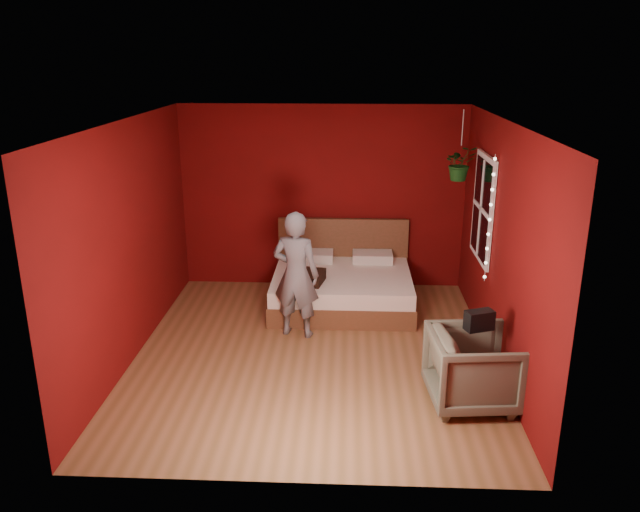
{
  "coord_description": "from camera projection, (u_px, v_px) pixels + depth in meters",
  "views": [
    {
      "loc": [
        0.37,
        -6.39,
        3.27
      ],
      "look_at": [
        0.05,
        0.4,
        1.04
      ],
      "focal_mm": 35.0,
      "sensor_mm": 36.0,
      "label": 1
    }
  ],
  "objects": [
    {
      "name": "person",
      "position": [
        296.0,
        275.0,
        7.35
      ],
      "size": [
        0.63,
        0.49,
        1.54
      ],
      "primitive_type": "imported",
      "rotation": [
        0.0,
        0.0,
        2.91
      ],
      "color": "slate",
      "rests_on": "ground"
    },
    {
      "name": "hanging_plant",
      "position": [
        460.0,
        163.0,
        7.79
      ],
      "size": [
        0.46,
        0.41,
        0.88
      ],
      "color": "silver",
      "rests_on": "room_walls"
    },
    {
      "name": "throw_pillow",
      "position": [
        307.0,
        277.0,
        7.95
      ],
      "size": [
        0.48,
        0.48,
        0.14
      ],
      "primitive_type": "cube",
      "rotation": [
        0.0,
        0.0,
        -0.2
      ],
      "color": "black",
      "rests_on": "bed"
    },
    {
      "name": "handbag",
      "position": [
        479.0,
        320.0,
        5.93
      ],
      "size": [
        0.3,
        0.22,
        0.19
      ],
      "primitive_type": "cube",
      "rotation": [
        0.0,
        0.0,
        0.35
      ],
      "color": "black",
      "rests_on": "armchair"
    },
    {
      "name": "bed",
      "position": [
        342.0,
        285.0,
        8.43
      ],
      "size": [
        1.85,
        1.57,
        1.02
      ],
      "color": "brown",
      "rests_on": "ground"
    },
    {
      "name": "window",
      "position": [
        482.0,
        208.0,
        7.4
      ],
      "size": [
        0.05,
        0.97,
        1.27
      ],
      "color": "white",
      "rests_on": "room_walls"
    },
    {
      "name": "fairy_lights",
      "position": [
        490.0,
        220.0,
        6.9
      ],
      "size": [
        0.04,
        0.04,
        1.45
      ],
      "color": "silver",
      "rests_on": "room_walls"
    },
    {
      "name": "room_walls",
      "position": [
        313.0,
        210.0,
        6.58
      ],
      "size": [
        4.04,
        4.54,
        2.62
      ],
      "color": "#650A0A",
      "rests_on": "ground"
    },
    {
      "name": "floor",
      "position": [
        314.0,
        353.0,
        7.1
      ],
      "size": [
        4.5,
        4.5,
        0.0
      ],
      "primitive_type": "plane",
      "color": "#8F5B39",
      "rests_on": "ground"
    },
    {
      "name": "armchair",
      "position": [
        473.0,
        369.0,
        5.99
      ],
      "size": [
        0.89,
        0.87,
        0.74
      ],
      "primitive_type": "imported",
      "rotation": [
        0.0,
        0.0,
        1.66
      ],
      "color": "#5D5D49",
      "rests_on": "ground"
    }
  ]
}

